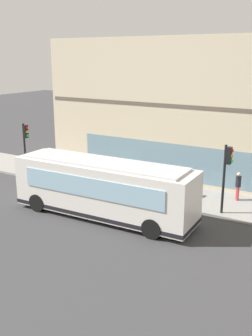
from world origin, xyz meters
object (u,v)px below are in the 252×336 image
pedestrian_near_hydrant (75,162)px  pedestrian_walking_along_curb (238,184)px  traffic_light_near_corner (227,166)px  fire_hydrant (165,193)px  city_bus_nearside (103,189)px  newspaper_vending_box (188,189)px  traffic_light_down_block (25,139)px

pedestrian_near_hydrant → pedestrian_walking_along_curb: size_ratio=1.04×
traffic_light_near_corner → fire_hydrant: 4.33m
city_bus_nearside → newspaper_vending_box: size_ratio=11.24×
traffic_light_near_corner → fire_hydrant: size_ratio=5.08×
traffic_light_near_corner → traffic_light_down_block: bearing=89.8°
traffic_light_down_block → fire_hydrant: traffic_light_down_block is taller
fire_hydrant → pedestrian_walking_along_curb: pedestrian_walking_along_curb is taller
traffic_light_near_corner → pedestrian_walking_along_curb: 2.92m
pedestrian_walking_along_curb → newspaper_vending_box: size_ratio=1.87×
pedestrian_walking_along_curb → pedestrian_near_hydrant: bearing=95.1°
traffic_light_near_corner → newspaper_vending_box: 3.79m
traffic_light_near_corner → pedestrian_walking_along_curb: size_ratio=2.23×
pedestrian_near_hydrant → newspaper_vending_box: pedestrian_near_hydrant is taller
traffic_light_near_corner → traffic_light_down_block: 14.46m
pedestrian_walking_along_curb → newspaper_vending_box: bearing=108.1°
city_bus_nearside → fire_hydrant: (3.78, -1.85, -1.04)m
city_bus_nearside → pedestrian_walking_along_curb: city_bus_nearside is taller
traffic_light_near_corner → pedestrian_near_hydrant: traffic_light_near_corner is taller
traffic_light_near_corner → pedestrian_walking_along_curb: (2.40, -0.03, -1.66)m
city_bus_nearside → newspaper_vending_box: bearing=-29.7°
traffic_light_down_block → newspaper_vending_box: 12.01m
fire_hydrant → pedestrian_walking_along_curb: bearing=-61.4°
traffic_light_down_block → pedestrian_walking_along_curb: traffic_light_down_block is taller
fire_hydrant → pedestrian_near_hydrant: (1.01, 7.52, 0.65)m
fire_hydrant → newspaper_vending_box: bearing=-40.2°
fire_hydrant → newspaper_vending_box: newspaper_vending_box is taller
pedestrian_near_hydrant → city_bus_nearside: bearing=-130.2°
city_bus_nearside → newspaper_vending_box: 5.72m
traffic_light_near_corner → pedestrian_near_hydrant: 11.39m
fire_hydrant → pedestrian_near_hydrant: pedestrian_near_hydrant is taller
traffic_light_down_block → pedestrian_walking_along_curb: (2.35, -14.49, -1.56)m
fire_hydrant → pedestrian_near_hydrant: size_ratio=0.42×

